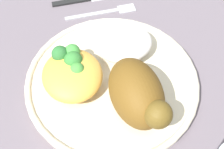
% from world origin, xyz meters
% --- Properties ---
extents(ground_plane, '(2.00, 2.00, 0.00)m').
position_xyz_m(ground_plane, '(0.00, 0.00, 0.00)').
color(ground_plane, '#645962').
extents(plate, '(0.28, 0.28, 0.02)m').
position_xyz_m(plate, '(0.00, 0.00, 0.01)').
color(plate, beige).
rests_on(plate, ground_plane).
extents(roasted_chicken, '(0.13, 0.07, 0.08)m').
position_xyz_m(roasted_chicken, '(0.06, 0.02, 0.06)').
color(roasted_chicken, brown).
rests_on(roasted_chicken, plate).
extents(rice_pile, '(0.08, 0.10, 0.04)m').
position_xyz_m(rice_pile, '(-0.05, 0.04, 0.04)').
color(rice_pile, white).
rests_on(rice_pile, plate).
extents(mac_cheese_with_broccoli, '(0.10, 0.09, 0.05)m').
position_xyz_m(mac_cheese_with_broccoli, '(-0.02, -0.06, 0.04)').
color(mac_cheese_with_broccoli, gold).
rests_on(mac_cheese_with_broccoli, plate).
extents(fork, '(0.02, 0.14, 0.01)m').
position_xyz_m(fork, '(-0.17, 0.04, 0.00)').
color(fork, '#B2B2B7').
rests_on(fork, ground_plane).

